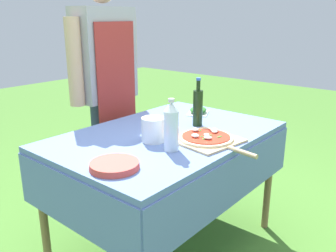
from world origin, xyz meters
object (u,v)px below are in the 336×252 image
water_bottle (171,126)px  person_cook (106,78)px  pizza_on_peel (207,139)px  plate_stack (114,165)px  oil_bottle (198,107)px  mixing_tub (153,130)px  prep_table (166,147)px  herb_container (198,110)px

water_bottle → person_cook: bearing=69.2°
pizza_on_peel → water_bottle: 0.27m
pizza_on_peel → plate_stack: (-0.57, 0.11, 0.00)m
pizza_on_peel → plate_stack: 0.59m
person_cook → water_bottle: size_ratio=6.29×
person_cook → oil_bottle: 0.75m
oil_bottle → water_bottle: 0.46m
water_bottle → mixing_tub: (0.04, 0.16, -0.06)m
water_bottle → plate_stack: 0.36m
mixing_tub → plate_stack: (-0.38, -0.11, -0.05)m
prep_table → plate_stack: (-0.54, -0.15, 0.10)m
oil_bottle → water_bottle: oil_bottle is taller
oil_bottle → person_cook: bearing=97.9°
prep_table → person_cook: person_cook is taller
mixing_tub → plate_stack: mixing_tub is taller
water_bottle → mixing_tub: 0.18m
mixing_tub → person_cook: bearing=67.9°
prep_table → plate_stack: bearing=-164.5°
prep_table → oil_bottle: bearing=-11.9°
prep_table → pizza_on_peel: (0.04, -0.26, 0.10)m
herb_container → plate_stack: bearing=-165.5°
person_cook → pizza_on_peel: 0.98m
plate_stack → pizza_on_peel: bearing=-11.1°
water_bottle → herb_container: bearing=24.8°
water_bottle → herb_container: water_bottle is taller
prep_table → mixing_tub: (-0.15, -0.04, 0.15)m
oil_bottle → plate_stack: 0.79m
prep_table → oil_bottle: oil_bottle is taller
person_cook → plate_stack: person_cook is taller
person_cook → water_bottle: person_cook is taller
pizza_on_peel → herb_container: 0.58m
pizza_on_peel → person_cook: bearing=92.1°
person_cook → oil_bottle: (0.10, -0.74, -0.11)m
person_cook → oil_bottle: bearing=93.7°
mixing_tub → pizza_on_peel: bearing=-49.7°
person_cook → herb_container: 0.70m
oil_bottle → plate_stack: (-0.78, -0.10, -0.11)m
herb_container → plate_stack: size_ratio=0.99×
pizza_on_peel → plate_stack: pizza_on_peel is taller
pizza_on_peel → herb_container: bearing=48.4°
pizza_on_peel → oil_bottle: oil_bottle is taller
water_bottle → plate_stack: bearing=171.7°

